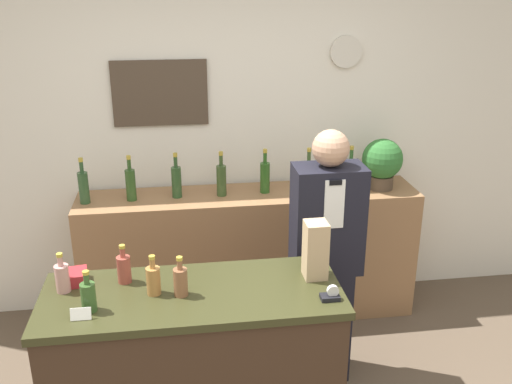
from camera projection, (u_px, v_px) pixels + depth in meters
name	position (u px, v px, depth m)	size (l,w,h in m)	color
back_wall	(222.00, 129.00, 4.09)	(5.20, 0.09, 2.70)	silver
back_shelf	(250.00, 255.00, 4.16)	(2.39, 0.45, 0.96)	#8E6642
display_counter	(196.00, 374.00, 2.90)	(1.44, 0.58, 0.96)	#382619
shopkeeper	(325.00, 261.00, 3.39)	(0.40, 0.25, 1.59)	black
potted_plant	(382.00, 162.00, 4.02)	(0.29, 0.29, 0.36)	#4C3D2D
paper_bag	(315.00, 250.00, 2.82)	(0.11, 0.12, 0.30)	tan
tape_dispenser	(331.00, 295.00, 2.66)	(0.09, 0.06, 0.07)	black
price_card_left	(81.00, 314.00, 2.50)	(0.09, 0.02, 0.06)	white
gift_box	(73.00, 277.00, 2.80)	(0.15, 0.15, 0.06)	maroon
counter_bottle_0	(62.00, 277.00, 2.71)	(0.07, 0.07, 0.20)	tan
counter_bottle_1	(88.00, 296.00, 2.55)	(0.07, 0.07, 0.20)	#325224
counter_bottle_2	(124.00, 268.00, 2.79)	(0.07, 0.07, 0.20)	#954236
counter_bottle_3	(153.00, 280.00, 2.69)	(0.07, 0.07, 0.20)	#A57039
counter_bottle_4	(181.00, 281.00, 2.68)	(0.07, 0.07, 0.20)	brown
shelf_bottle_0	(84.00, 186.00, 3.78)	(0.07, 0.07, 0.32)	#2C4D2B
shelf_bottle_1	(131.00, 184.00, 3.83)	(0.07, 0.07, 0.32)	#2D4E21
shelf_bottle_2	(176.00, 181.00, 3.89)	(0.07, 0.07, 0.32)	#2B4B26
shelf_bottle_3	(221.00, 179.00, 3.92)	(0.07, 0.07, 0.32)	#344B24
shelf_bottle_4	(265.00, 176.00, 3.97)	(0.07, 0.07, 0.32)	#2A571F
shelf_bottle_5	(308.00, 175.00, 4.00)	(0.07, 0.07, 0.32)	#355027
shelf_bottle_6	(350.00, 173.00, 4.04)	(0.07, 0.07, 0.32)	#2D5728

